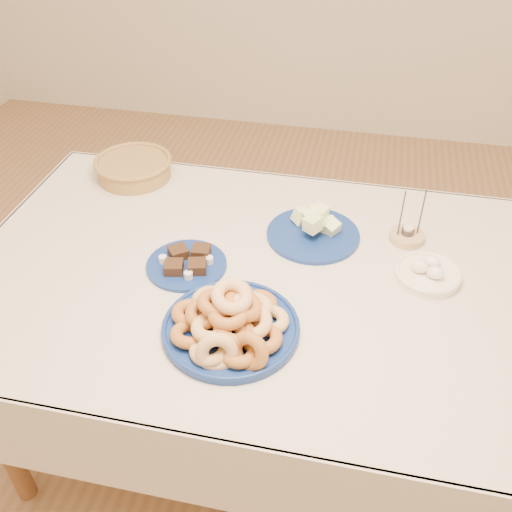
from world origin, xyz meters
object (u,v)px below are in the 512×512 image
melon_plate (314,227)px  donut_platter (230,321)px  dining_table (260,300)px  egg_bowl (428,273)px  wicker_basket (134,167)px  candle_holder (407,236)px  brownie_plate (187,263)px

melon_plate → donut_platter: bearing=-107.8°
dining_table → melon_plate: bearing=59.5°
egg_bowl → melon_plate: bearing=157.7°
melon_plate → wicker_basket: bearing=162.3°
wicker_basket → candle_holder: (0.95, -0.18, -0.02)m
brownie_plate → dining_table: bearing=4.5°
dining_table → egg_bowl: egg_bowl is taller
donut_platter → wicker_basket: (-0.52, 0.67, -0.00)m
dining_table → brownie_plate: (-0.21, -0.02, 0.12)m
dining_table → candle_holder: candle_holder is taller
donut_platter → candle_holder: 0.65m
dining_table → candle_holder: bearing=31.2°
donut_platter → brownie_plate: size_ratio=1.28×
donut_platter → wicker_basket: size_ratio=1.25×
dining_table → brownie_plate: 0.24m
donut_platter → candle_holder: bearing=49.0°
donut_platter → candle_holder: (0.43, 0.49, -0.03)m
candle_holder → egg_bowl: bearing=-71.6°
egg_bowl → dining_table: bearing=-170.9°
egg_bowl → brownie_plate: bearing=-172.3°
donut_platter → candle_holder: candle_holder is taller
wicker_basket → candle_holder: size_ratio=1.77×
donut_platter → melon_plate: 0.48m
donut_platter → wicker_basket: bearing=127.8°
dining_table → brownie_plate: bearing=-175.5°
melon_plate → candle_holder: 0.28m
melon_plate → brownie_plate: melon_plate is taller
donut_platter → wicker_basket: 0.85m
melon_plate → candle_holder: size_ratio=1.92×
dining_table → candle_holder: (0.41, 0.25, 0.12)m
brownie_plate → egg_bowl: (0.67, 0.09, 0.01)m
melon_plate → wicker_basket: (-0.67, 0.21, 0.01)m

